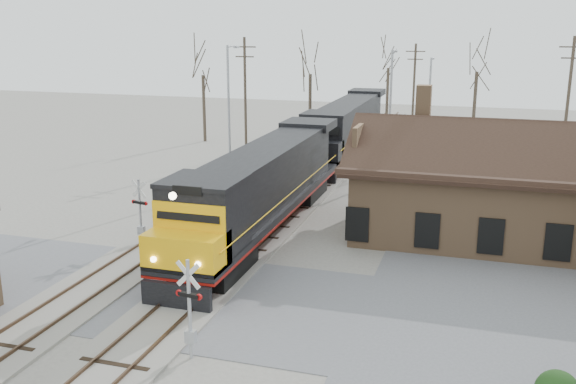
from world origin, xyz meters
name	(u,v)px	position (x,y,z in m)	size (l,w,h in m)	color
ground	(192,297)	(0.00, 0.00, 0.00)	(140.00, 140.00, 0.00)	#9A958B
road	(192,296)	(0.00, 0.00, 0.01)	(60.00, 9.00, 0.03)	#5C5C61
track_main	(293,203)	(0.00, 15.00, 0.07)	(3.40, 90.00, 0.24)	#9A958B
track_siding	(227,198)	(-4.50, 15.00, 0.07)	(3.40, 90.00, 0.24)	#9A958B
depot	(492,193)	(11.99, 12.00, 2.41)	(15.20, 9.31, 7.90)	#916C4B
locomotive_lead	(260,189)	(0.00, 8.84, 2.54)	(3.25, 21.79, 4.84)	black
locomotive_trailing	(346,128)	(0.00, 30.90, 2.54)	(3.25, 21.79, 4.58)	black
crossbuck_near	(190,312)	(2.20, -4.66, 1.72)	(1.03, 0.27, 3.60)	#A5A8AD
crossbuck_far	(140,214)	(-5.31, 5.26, 1.69)	(1.00, 0.29, 3.52)	#A5A8AD
streetlight_a	(230,109)	(-5.58, 18.37, 5.44)	(0.25, 2.04, 9.78)	#A5A8AD
streetlight_b	(390,108)	(4.72, 23.95, 5.24)	(0.25, 2.04, 9.40)	#A5A8AD
streetlight_c	(429,100)	(6.63, 34.17, 4.73)	(0.25, 2.04, 8.40)	#A5A8AD
utility_pole_a	(245,96)	(-8.16, 28.26, 5.29)	(2.00, 0.24, 10.12)	#382D23
utility_pole_b	(414,86)	(4.03, 45.96, 4.82)	(2.00, 0.24, 9.21)	#382D23
utility_pole_c	(568,104)	(17.19, 29.28, 5.39)	(2.00, 0.24, 10.33)	#382D23
tree_a	(203,64)	(-14.77, 34.34, 7.46)	(4.28, 4.28, 10.48)	#382D23
tree_b	(310,63)	(-5.17, 38.26, 7.49)	(4.29, 4.29, 10.52)	#382D23
tree_c	(389,58)	(0.83, 49.01, 7.52)	(4.31, 4.31, 10.56)	#382D23
tree_d	(478,60)	(10.34, 41.27, 7.89)	(4.52, 4.52, 11.08)	#382D23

